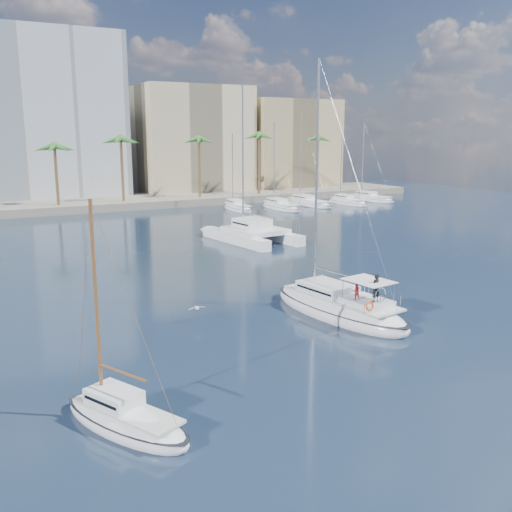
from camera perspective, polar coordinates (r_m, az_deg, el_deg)
ground at (r=38.12m, az=2.67°, el=-5.57°), size 160.00×160.00×0.00m
quay at (r=94.64m, az=-16.70°, el=4.99°), size 120.00×14.00×1.20m
building_beige at (r=109.01m, az=-6.43°, el=11.27°), size 20.00×14.00×20.00m
building_tan_right at (r=116.26m, az=3.31°, el=10.88°), size 18.00×12.00×18.00m
palm_centre at (r=90.09m, az=-16.55°, el=10.85°), size 3.60×3.60×12.30m
palm_right at (r=102.69m, az=2.70°, el=11.43°), size 3.60×3.60×12.30m
main_sloop at (r=37.60m, az=8.26°, el=-5.11°), size 5.19×11.87×17.04m
small_sloop at (r=24.37m, az=-12.98°, el=-15.61°), size 4.82×7.01×9.72m
catamaran at (r=62.41m, az=-0.32°, el=2.52°), size 7.17×12.09×16.76m
seagull at (r=35.97m, az=-5.94°, el=-5.18°), size 1.11×0.48×0.20m
moored_yacht_a at (r=87.95m, az=-1.87°, el=4.59°), size 3.37×9.52×11.90m
moored_yacht_b at (r=89.29m, az=2.46°, el=4.70°), size 3.32×10.83×13.72m
moored_yacht_c at (r=94.40m, az=5.25°, el=5.07°), size 3.98×12.33×15.54m
moored_yacht_d at (r=96.53m, az=9.14°, el=5.12°), size 3.52×9.55×11.90m
moored_yacht_e at (r=102.10m, az=11.38°, el=5.42°), size 4.61×11.11×13.72m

